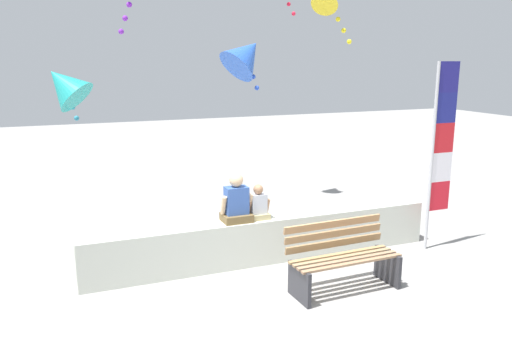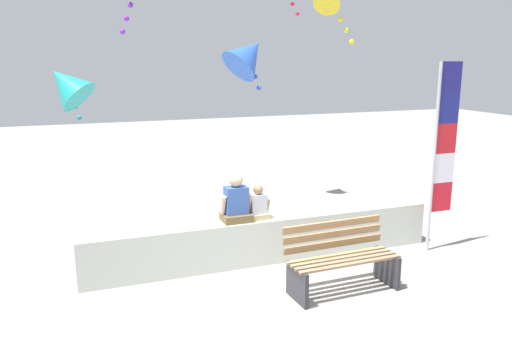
{
  "view_description": "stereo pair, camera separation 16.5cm",
  "coord_description": "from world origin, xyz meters",
  "px_view_note": "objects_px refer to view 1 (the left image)",
  "views": [
    {
      "loc": [
        -2.92,
        -5.62,
        2.99
      ],
      "look_at": [
        -0.14,
        1.24,
        1.27
      ],
      "focal_mm": 36.62,
      "sensor_mm": 36.0,
      "label": 1
    },
    {
      "loc": [
        -2.77,
        -5.68,
        2.99
      ],
      "look_at": [
        -0.14,
        1.24,
        1.27
      ],
      "focal_mm": 36.62,
      "sensor_mm": 36.0,
      "label": 2
    }
  ],
  "objects_px": {
    "park_bench": "(342,260)",
    "kite_blue": "(246,55)",
    "kite_teal": "(64,85)",
    "person_adult": "(236,203)",
    "flag_banner": "(440,145)",
    "person_child": "(258,205)"
  },
  "relations": [
    {
      "from": "park_bench",
      "to": "person_child",
      "type": "xyz_separation_m",
      "value": [
        -0.66,
        1.3,
        0.47
      ]
    },
    {
      "from": "flag_banner",
      "to": "person_child",
      "type": "bearing_deg",
      "value": 169.95
    },
    {
      "from": "kite_teal",
      "to": "person_adult",
      "type": "bearing_deg",
      "value": -36.87
    },
    {
      "from": "flag_banner",
      "to": "kite_blue",
      "type": "relative_size",
      "value": 2.8
    },
    {
      "from": "person_adult",
      "to": "kite_blue",
      "type": "height_order",
      "value": "kite_blue"
    },
    {
      "from": "person_adult",
      "to": "person_child",
      "type": "xyz_separation_m",
      "value": [
        0.34,
        0.0,
        -0.08
      ]
    },
    {
      "from": "flag_banner",
      "to": "kite_blue",
      "type": "height_order",
      "value": "kite_blue"
    },
    {
      "from": "park_bench",
      "to": "kite_blue",
      "type": "height_order",
      "value": "kite_blue"
    },
    {
      "from": "flag_banner",
      "to": "kite_blue",
      "type": "bearing_deg",
      "value": 137.83
    },
    {
      "from": "flag_banner",
      "to": "park_bench",
      "type": "bearing_deg",
      "value": -159.93
    },
    {
      "from": "flag_banner",
      "to": "kite_blue",
      "type": "distance_m",
      "value": 3.49
    },
    {
      "from": "park_bench",
      "to": "flag_banner",
      "type": "bearing_deg",
      "value": 20.07
    },
    {
      "from": "person_adult",
      "to": "person_child",
      "type": "height_order",
      "value": "person_adult"
    },
    {
      "from": "person_adult",
      "to": "kite_blue",
      "type": "distance_m",
      "value": 2.78
    },
    {
      "from": "park_bench",
      "to": "flag_banner",
      "type": "xyz_separation_m",
      "value": [
        2.17,
        0.79,
        1.27
      ]
    },
    {
      "from": "person_child",
      "to": "kite_blue",
      "type": "distance_m",
      "value": 2.76
    },
    {
      "from": "park_bench",
      "to": "person_child",
      "type": "distance_m",
      "value": 1.53
    },
    {
      "from": "kite_blue",
      "to": "kite_teal",
      "type": "bearing_deg",
      "value": -179.25
    },
    {
      "from": "park_bench",
      "to": "person_adult",
      "type": "relative_size",
      "value": 2.1
    },
    {
      "from": "person_adult",
      "to": "kite_teal",
      "type": "relative_size",
      "value": 0.69
    },
    {
      "from": "person_child",
      "to": "kite_blue",
      "type": "bearing_deg",
      "value": 74.66
    },
    {
      "from": "kite_blue",
      "to": "park_bench",
      "type": "bearing_deg",
      "value": -85.92
    }
  ]
}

